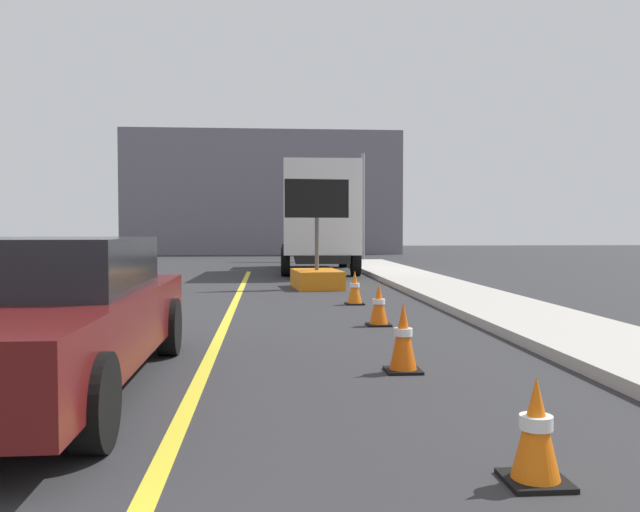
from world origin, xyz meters
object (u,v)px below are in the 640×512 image
Objects in this scene: traffic_cone_far_lane at (379,305)px; traffic_cone_near_sign at (536,431)px; traffic_cone_mid_lane at (403,337)px; traffic_cone_curbside at (355,288)px; arrow_board_trailer at (317,269)px; pickup_car at (34,314)px; box_truck at (318,217)px; highway_guide_sign at (346,187)px.

traffic_cone_near_sign is at bearing -91.31° from traffic_cone_far_lane.
traffic_cone_curbside is (0.30, 6.05, -0.03)m from traffic_cone_mid_lane.
traffic_cone_near_sign is at bearing -88.55° from arrow_board_trailer.
pickup_car is 3.53m from traffic_cone_mid_lane.
box_truck is 1.45× the size of pickup_car.
arrow_board_trailer is 0.54× the size of highway_guide_sign.
arrow_board_trailer is 14.71m from highway_guide_sign.
traffic_cone_far_lane is at bearing -85.89° from arrow_board_trailer.
highway_guide_sign is at bearing 80.33° from arrow_board_trailer.
traffic_cone_near_sign is 0.93× the size of traffic_cone_curbside.
highway_guide_sign is (1.93, 8.05, 1.53)m from box_truck.
traffic_cone_curbside reaches higher than traffic_cone_far_lane.
arrow_board_trailer reaches higher than traffic_cone_mid_lane.
box_truck reaches higher than traffic_cone_far_lane.
pickup_car is at bearing -103.22° from highway_guide_sign.
box_truck is 1.48× the size of highway_guide_sign.
traffic_cone_curbside is at bearing 87.13° from traffic_cone_mid_lane.
traffic_cone_curbside is at bearing -90.12° from box_truck.
pickup_car is 25.21m from highway_guide_sign.
traffic_cone_far_lane is (0.46, -6.44, -0.16)m from arrow_board_trailer.
box_truck is 11.43× the size of traffic_cone_far_lane.
box_truck reaches higher than traffic_cone_mid_lane.
box_truck is 8.42m from highway_guide_sign.
traffic_cone_curbside is (0.15, 9.02, 0.02)m from traffic_cone_near_sign.
box_truck is at bearing 88.83° from traffic_cone_mid_lane.
box_truck is (0.49, 6.16, 1.41)m from arrow_board_trailer.
arrow_board_trailer is 12.65m from traffic_cone_near_sign.
pickup_car is (-3.31, -10.18, 0.22)m from arrow_board_trailer.
traffic_cone_near_sign is 0.96× the size of traffic_cone_far_lane.
pickup_car reaches higher than traffic_cone_far_lane.
traffic_cone_mid_lane is at bearing -92.87° from traffic_cone_curbside.
pickup_car is 5.33m from traffic_cone_far_lane.
traffic_cone_curbside is at bearing -82.62° from arrow_board_trailer.
highway_guide_sign is at bearing 85.53° from traffic_cone_near_sign.
traffic_cone_near_sign is at bearing -90.95° from traffic_cone_curbside.
box_truck is at bearing 89.48° from traffic_cone_near_sign.
highway_guide_sign is (2.42, 14.21, 2.94)m from arrow_board_trailer.
traffic_cone_near_sign is 9.02m from traffic_cone_curbside.
pickup_car reaches higher than traffic_cone_curbside.
arrow_board_trailer is at bearing 94.11° from traffic_cone_far_lane.
traffic_cone_near_sign is 0.86× the size of traffic_cone_mid_lane.
traffic_cone_far_lane is (3.77, 3.74, -0.38)m from pickup_car.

